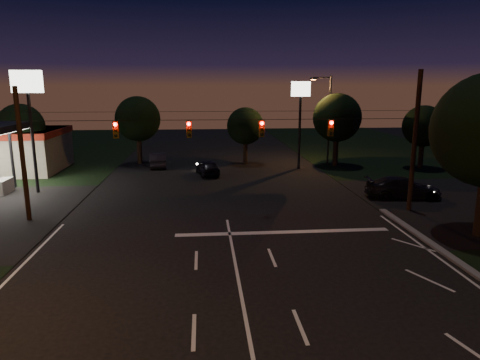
{
  "coord_description": "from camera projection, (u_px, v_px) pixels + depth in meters",
  "views": [
    {
      "loc": [
        -1.38,
        -10.89,
        8.01
      ],
      "look_at": [
        0.59,
        11.67,
        3.0
      ],
      "focal_mm": 32.0,
      "sensor_mm": 36.0,
      "label": 1
    }
  ],
  "objects": [
    {
      "name": "stop_bar",
      "position": [
        283.0,
        232.0,
        23.88
      ],
      "size": [
        12.0,
        0.5,
        0.01
      ],
      "primitive_type": "cube",
      "color": "silver",
      "rests_on": "ground"
    },
    {
      "name": "utility_pole_right",
      "position": [
        409.0,
        210.0,
        28.05
      ],
      "size": [
        0.3,
        0.3,
        9.0
      ],
      "primitive_type": "cylinder",
      "color": "black",
      "rests_on": "ground"
    },
    {
      "name": "utility_pole_left",
      "position": [
        30.0,
        220.0,
        26.01
      ],
      "size": [
        0.28,
        0.28,
        8.0
      ],
      "primitive_type": "cylinder",
      "color": "black",
      "rests_on": "ground"
    },
    {
      "name": "signal_span",
      "position": [
        226.0,
        128.0,
        25.8
      ],
      "size": [
        24.0,
        0.4,
        1.56
      ],
      "color": "black",
      "rests_on": "ground"
    },
    {
      "name": "pole_sign_left_near",
      "position": [
        29.0,
        100.0,
        31.14
      ],
      "size": [
        2.2,
        0.3,
        9.1
      ],
      "color": "black",
      "rests_on": "ground"
    },
    {
      "name": "pole_sign_right",
      "position": [
        300.0,
        105.0,
        40.95
      ],
      "size": [
        1.8,
        0.3,
        8.4
      ],
      "color": "black",
      "rests_on": "ground"
    },
    {
      "name": "street_light_right_far",
      "position": [
        327.0,
        114.0,
        43.38
      ],
      "size": [
        2.2,
        0.35,
        9.0
      ],
      "color": "black",
      "rests_on": "ground"
    },
    {
      "name": "tree_far_a",
      "position": [
        22.0,
        127.0,
        39.28
      ],
      "size": [
        4.2,
        4.2,
        6.42
      ],
      "color": "black",
      "rests_on": "ground"
    },
    {
      "name": "tree_far_b",
      "position": [
        138.0,
        119.0,
        43.96
      ],
      "size": [
        4.6,
        4.6,
        6.98
      ],
      "color": "black",
      "rests_on": "ground"
    },
    {
      "name": "tree_far_c",
      "position": [
        245.0,
        126.0,
        44.05
      ],
      "size": [
        3.8,
        3.8,
        5.86
      ],
      "color": "black",
      "rests_on": "ground"
    },
    {
      "name": "tree_far_d",
      "position": [
        337.0,
        118.0,
        42.7
      ],
      "size": [
        4.8,
        4.8,
        7.3
      ],
      "color": "black",
      "rests_on": "ground"
    },
    {
      "name": "tree_far_e",
      "position": [
        423.0,
        127.0,
        41.56
      ],
      "size": [
        4.0,
        4.0,
        6.18
      ],
      "color": "black",
      "rests_on": "ground"
    },
    {
      "name": "car_oncoming_a",
      "position": [
        208.0,
        168.0,
        39.01
      ],
      "size": [
        2.39,
        4.33,
        1.4
      ],
      "primitive_type": "imported",
      "rotation": [
        0.0,
        0.0,
        3.33
      ],
      "color": "black",
      "rests_on": "ground"
    },
    {
      "name": "car_oncoming_b",
      "position": [
        158.0,
        160.0,
        42.94
      ],
      "size": [
        2.01,
        4.51,
        1.44
      ],
      "primitive_type": "imported",
      "rotation": [
        0.0,
        0.0,
        3.26
      ],
      "color": "black",
      "rests_on": "ground"
    },
    {
      "name": "car_cross",
      "position": [
        403.0,
        188.0,
        30.91
      ],
      "size": [
        5.57,
        2.88,
        1.54
      ],
      "primitive_type": "imported",
      "rotation": [
        0.0,
        0.0,
        1.43
      ],
      "color": "black",
      "rests_on": "ground"
    }
  ]
}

